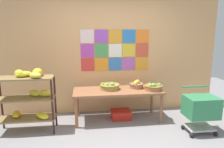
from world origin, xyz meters
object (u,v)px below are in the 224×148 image
(fruit_basket_centre, at_px, (153,87))
(shopping_cart, at_px, (201,108))
(produce_crate_under_table, at_px, (121,114))
(banana_shelf_unit, at_px, (29,94))
(display_table, at_px, (118,93))
(fruit_basket_back_right, at_px, (136,84))
(fruit_basket_right, at_px, (110,86))

(fruit_basket_centre, distance_m, shopping_cart, 0.95)
(produce_crate_under_table, xyz_separation_m, shopping_cart, (1.28, -0.81, 0.37))
(banana_shelf_unit, distance_m, fruit_basket_centre, 2.36)
(display_table, distance_m, fruit_basket_centre, 0.73)
(shopping_cart, bearing_deg, fruit_basket_centre, 145.43)
(banana_shelf_unit, relative_size, fruit_basket_back_right, 3.94)
(fruit_basket_centre, height_order, produce_crate_under_table, fruit_basket_centre)
(banana_shelf_unit, distance_m, fruit_basket_right, 1.53)
(fruit_basket_right, bearing_deg, shopping_cart, -28.45)
(banana_shelf_unit, height_order, produce_crate_under_table, banana_shelf_unit)
(display_table, relative_size, produce_crate_under_table, 4.47)
(fruit_basket_right, distance_m, produce_crate_under_table, 0.65)
(fruit_basket_right, relative_size, produce_crate_under_table, 1.01)
(fruit_basket_centre, bearing_deg, fruit_basket_right, 168.84)
(banana_shelf_unit, height_order, fruit_basket_centre, banana_shelf_unit)
(shopping_cart, bearing_deg, fruit_basket_back_right, 148.32)
(fruit_basket_back_right, bearing_deg, fruit_basket_right, -176.32)
(banana_shelf_unit, relative_size, produce_crate_under_table, 2.90)
(banana_shelf_unit, bearing_deg, fruit_basket_back_right, 10.66)
(fruit_basket_centre, distance_m, fruit_basket_right, 0.88)
(produce_crate_under_table, bearing_deg, banana_shelf_unit, -168.94)
(fruit_basket_centre, height_order, fruit_basket_right, fruit_basket_right)
(produce_crate_under_table, bearing_deg, display_table, -148.14)
(banana_shelf_unit, xyz_separation_m, fruit_basket_right, (1.49, 0.35, 0.00))
(fruit_basket_back_right, distance_m, shopping_cart, 1.30)
(fruit_basket_centre, relative_size, shopping_cart, 0.46)
(produce_crate_under_table, height_order, shopping_cart, shopping_cart)
(display_table, distance_m, fruit_basket_right, 0.21)
(shopping_cart, bearing_deg, display_table, 161.33)
(display_table, bearing_deg, fruit_basket_right, 157.47)
(fruit_basket_right, bearing_deg, display_table, -22.53)
(fruit_basket_centre, bearing_deg, produce_crate_under_table, 166.04)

